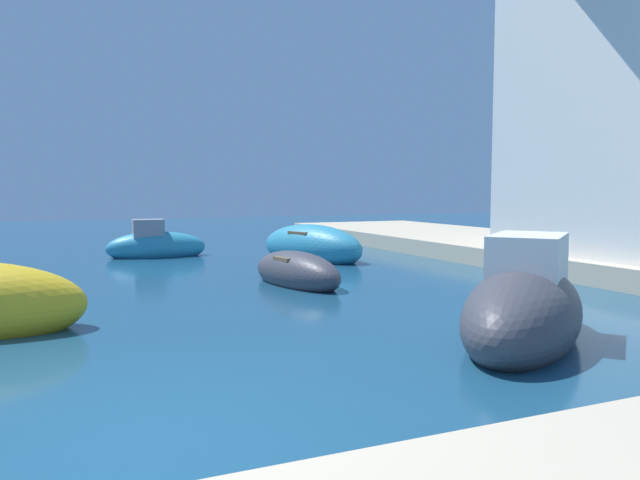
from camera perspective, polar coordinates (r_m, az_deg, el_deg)
ground at (r=5.71m, az=-16.27°, el=-17.02°), size 80.00×80.00×0.00m
quay_promenade at (r=7.22m, az=21.23°, el=-10.44°), size 44.00×32.00×0.50m
moored_boat_0 at (r=9.01m, az=18.29°, el=-6.06°), size 3.89×3.57×1.77m
moored_boat_1 at (r=13.62m, az=-2.18°, el=-3.02°), size 1.58×3.18×0.96m
moored_boat_6 at (r=19.91m, az=-14.92°, el=-0.52°), size 3.07×1.24×1.40m
moored_boat_7 at (r=18.47m, az=-0.79°, el=-0.64°), size 2.73×4.22×1.36m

